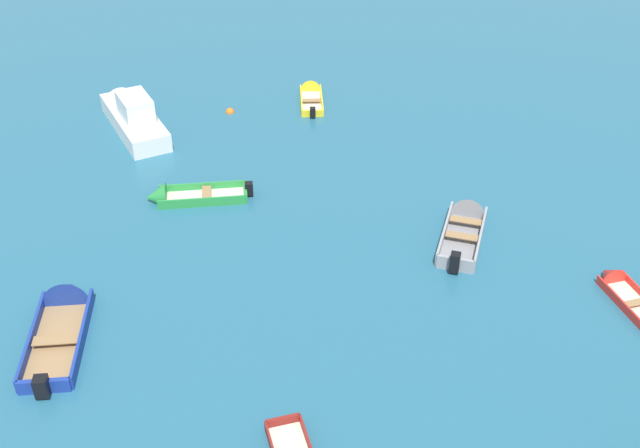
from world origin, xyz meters
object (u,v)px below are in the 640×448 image
Objects in this scene: motor_launch_white_back_row_right at (132,114)px; rowboat_grey_near_right at (466,223)px; mooring_buoy_outer_edge at (230,112)px; rowboat_red_cluster_inner at (620,288)px; rowboat_deep_blue_far_back at (64,313)px; rowboat_green_midfield_right at (178,196)px; rowboat_yellow_back_row_left at (311,93)px.

motor_launch_white_back_row_right is 14.56m from rowboat_grey_near_right.
rowboat_red_cluster_inner is at bearing -46.18° from mooring_buoy_outer_edge.
rowboat_grey_near_right is at bearing 138.11° from rowboat_red_cluster_inner.
rowboat_red_cluster_inner is 16.08m from rowboat_deep_blue_far_back.
mooring_buoy_outer_edge is at bearing 73.32° from rowboat_deep_blue_far_back.
motor_launch_white_back_row_right reaches higher than rowboat_green_midfield_right.
motor_launch_white_back_row_right is (0.02, 11.93, 0.37)m from rowboat_deep_blue_far_back.
rowboat_grey_near_right reaches higher than mooring_buoy_outer_edge.
rowboat_deep_blue_far_back is 11.58× the size of mooring_buoy_outer_edge.
rowboat_red_cluster_inner is 5.22m from rowboat_grey_near_right.
motor_launch_white_back_row_right is at bearing 89.90° from rowboat_deep_blue_far_back.
rowboat_yellow_back_row_left is 11.67m from rowboat_grey_near_right.
rowboat_yellow_back_row_left is 9.83m from rowboat_green_midfield_right.
rowboat_red_cluster_inner reaches higher than mooring_buoy_outer_edge.
rowboat_red_cluster_inner is 0.90× the size of rowboat_yellow_back_row_left.
motor_launch_white_back_row_right reaches higher than rowboat_grey_near_right.
rowboat_deep_blue_far_back is at bearing -106.68° from mooring_buoy_outer_edge.
rowboat_grey_near_right is (-3.88, 3.48, 0.08)m from rowboat_red_cluster_inner.
rowboat_green_midfield_right reaches higher than mooring_buoy_outer_edge.
rowboat_green_midfield_right is at bearing -66.90° from motor_launch_white_back_row_right.
rowboat_red_cluster_inner is at bearing -58.63° from rowboat_yellow_back_row_left.
motor_launch_white_back_row_right is at bearing 113.10° from rowboat_green_midfield_right.
mooring_buoy_outer_edge is (-3.52, -1.49, -0.14)m from rowboat_yellow_back_row_left.
rowboat_red_cluster_inner is 0.52× the size of motor_launch_white_back_row_right.
motor_launch_white_back_row_right is at bearing -163.10° from mooring_buoy_outer_edge.
rowboat_yellow_back_row_left is at bearing 63.00° from rowboat_deep_blue_far_back.
rowboat_grey_near_right is (12.19, 3.95, 0.02)m from rowboat_deep_blue_far_back.
rowboat_yellow_back_row_left is 0.58× the size of motor_launch_white_back_row_right.
mooring_buoy_outer_edge is at bearing 16.90° from motor_launch_white_back_row_right.
mooring_buoy_outer_edge is (-12.14, 12.65, -0.13)m from rowboat_red_cluster_inner.
rowboat_deep_blue_far_back is 1.36× the size of rowboat_yellow_back_row_left.
rowboat_deep_blue_far_back is 1.18× the size of rowboat_green_midfield_right.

